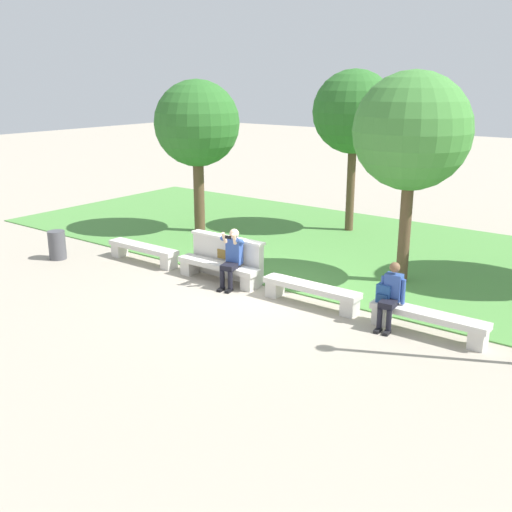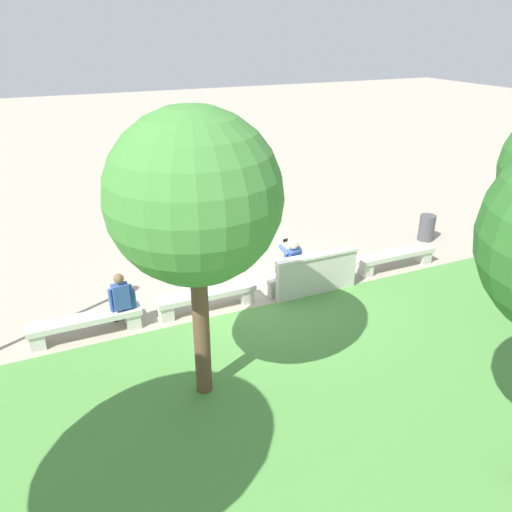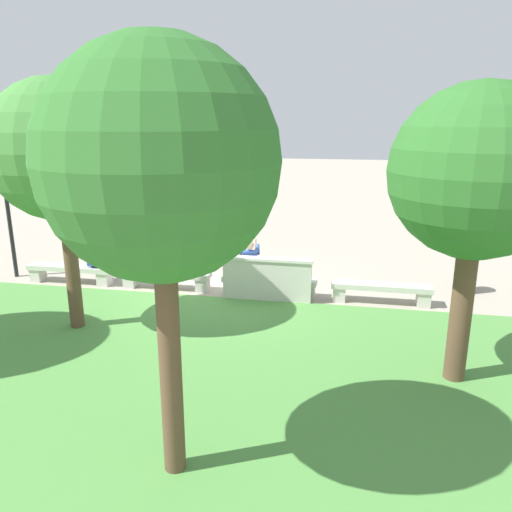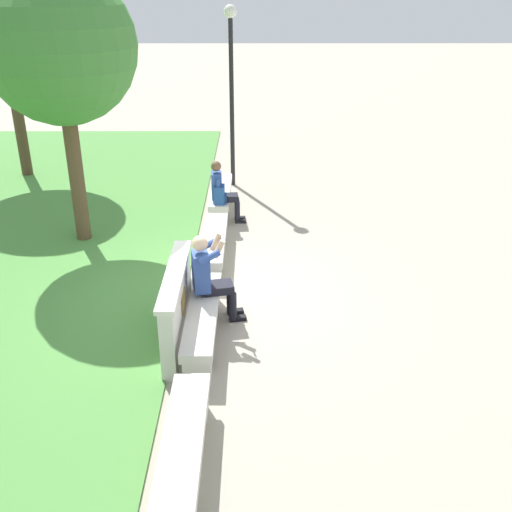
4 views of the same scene
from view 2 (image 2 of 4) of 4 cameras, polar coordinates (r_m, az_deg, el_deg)
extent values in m
plane|color=#A89E8C|center=(11.43, 0.44, -4.81)|extent=(80.00, 80.00, 0.00)
cube|color=#518E42|center=(8.39, 13.55, -18.26)|extent=(21.77, 8.00, 0.03)
cube|color=beige|center=(13.11, 15.70, 0.19)|extent=(2.19, 0.40, 0.12)
cube|color=beige|center=(13.77, 18.57, -0.02)|extent=(0.28, 0.34, 0.33)
cube|color=beige|center=(12.67, 12.36, -1.44)|extent=(0.28, 0.34, 0.33)
cube|color=beige|center=(11.76, 6.06, -1.90)|extent=(2.19, 0.40, 0.12)
cube|color=beige|center=(12.30, 9.72, -2.03)|extent=(0.28, 0.34, 0.33)
cube|color=beige|center=(11.48, 2.02, -3.75)|extent=(0.28, 0.34, 0.33)
cube|color=beige|center=(10.84, -5.67, -4.35)|extent=(2.19, 0.40, 0.12)
cube|color=beige|center=(11.22, -1.18, -4.44)|extent=(0.28, 0.34, 0.33)
cube|color=beige|center=(10.75, -10.26, -6.31)|extent=(0.28, 0.34, 0.33)
cube|color=beige|center=(10.46, -18.96, -6.88)|extent=(2.19, 0.40, 0.12)
cube|color=beige|center=(10.65, -13.90, -7.02)|extent=(0.28, 0.34, 0.33)
cube|color=beige|center=(10.59, -23.72, -8.77)|extent=(0.28, 0.34, 0.33)
cube|color=beige|center=(11.46, 6.91, -2.21)|extent=(1.99, 0.18, 0.95)
cube|color=silver|center=(11.24, 7.04, 0.08)|extent=(2.05, 0.24, 0.06)
cube|color=brown|center=(11.49, 6.70, -1.51)|extent=(0.44, 0.02, 0.22)
cube|color=black|center=(12.08, 2.98, -2.93)|extent=(0.15, 0.26, 0.06)
cylinder|color=black|center=(11.94, 3.22, -2.17)|extent=(0.11, 0.11, 0.42)
cube|color=black|center=(11.97, 2.24, -3.20)|extent=(0.15, 0.26, 0.06)
cylinder|color=black|center=(11.82, 2.47, -2.43)|extent=(0.11, 0.11, 0.42)
cube|color=black|center=(11.63, 3.46, -1.46)|extent=(0.38, 0.47, 0.12)
cube|color=#33519E|center=(11.35, 4.24, -0.61)|extent=(0.38, 0.29, 0.56)
sphere|color=beige|center=(11.18, 4.30, 1.34)|extent=(0.22, 0.22, 0.22)
cylinder|color=#33519E|center=(11.41, 4.68, 1.13)|extent=(0.15, 0.32, 0.21)
cylinder|color=beige|center=(11.44, 3.99, 1.64)|extent=(0.10, 0.19, 0.27)
cylinder|color=#33519E|center=(11.18, 3.21, 0.66)|extent=(0.15, 0.32, 0.21)
cylinder|color=beige|center=(11.29, 3.02, 1.35)|extent=(0.14, 0.20, 0.27)
cube|color=black|center=(11.39, 3.32, 1.78)|extent=(0.15, 0.04, 0.08)
cube|color=black|center=(11.06, -14.91, -6.65)|extent=(0.12, 0.23, 0.06)
cylinder|color=black|center=(10.91, -14.95, -5.86)|extent=(0.10, 0.10, 0.42)
cube|color=black|center=(11.04, -15.82, -6.86)|extent=(0.12, 0.23, 0.06)
cylinder|color=black|center=(10.88, -15.87, -6.07)|extent=(0.10, 0.10, 0.42)
cube|color=black|center=(10.61, -15.33, -5.16)|extent=(0.31, 0.42, 0.12)
cube|color=#33519E|center=(10.29, -15.18, -4.45)|extent=(0.34, 0.23, 0.52)
sphere|color=brown|center=(10.11, -15.43, -2.52)|extent=(0.20, 0.20, 0.20)
cylinder|color=#33519E|center=(10.37, -14.11, -4.40)|extent=(0.08, 0.08, 0.48)
cylinder|color=#33519E|center=(10.30, -16.25, -4.88)|extent=(0.08, 0.08, 0.48)
cube|color=#234C8C|center=(10.43, -14.39, -4.83)|extent=(0.28, 0.20, 0.36)
cube|color=navy|center=(10.56, -14.46, -4.90)|extent=(0.20, 0.06, 0.16)
torus|color=black|center=(10.33, -14.51, -3.87)|extent=(0.10, 0.02, 0.10)
cylinder|color=brown|center=(8.07, -6.30, -7.67)|extent=(0.27, 0.27, 2.68)
sphere|color=#428438|center=(7.16, -7.08, 6.72)|extent=(2.57, 2.57, 2.57)
cylinder|color=#4C4C51|center=(15.16, 18.93, 3.08)|extent=(0.44, 0.44, 0.75)
camera|label=1|loc=(19.36, -35.48, 17.34)|focal=42.00mm
camera|label=3|loc=(7.54, 75.75, -7.32)|focal=35.00mm
camera|label=4|loc=(15.75, 29.16, 17.60)|focal=42.00mm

